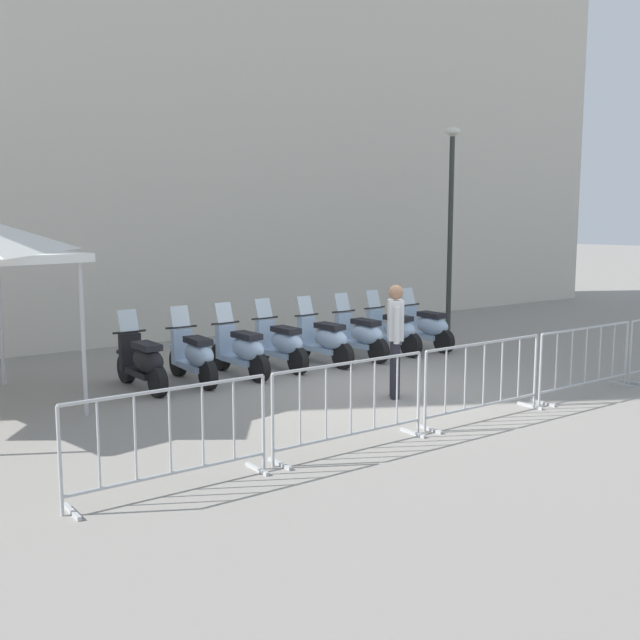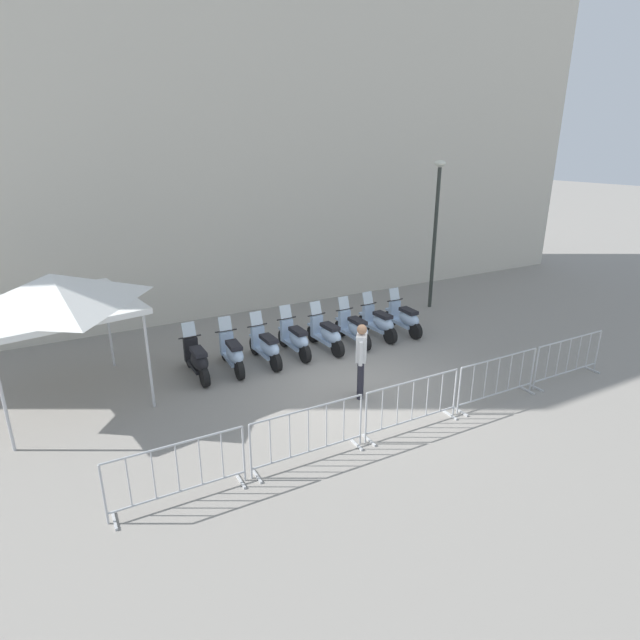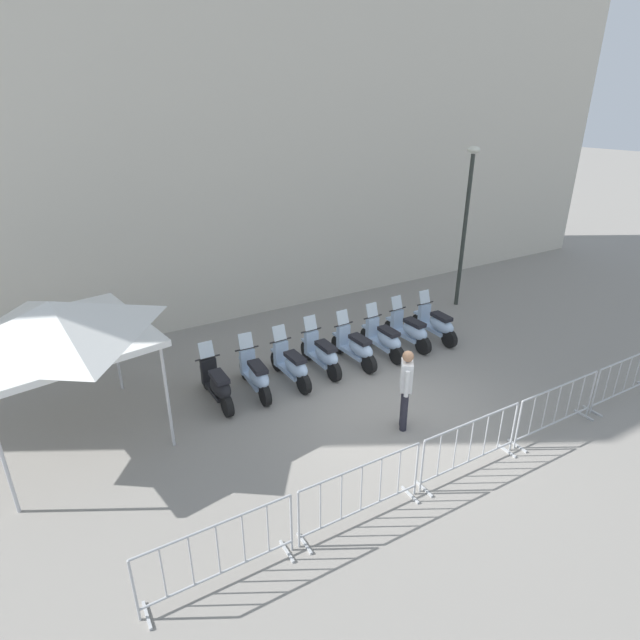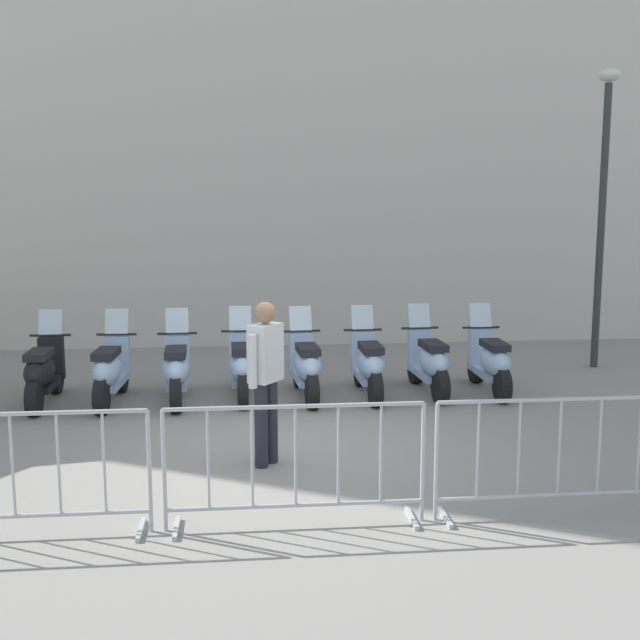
% 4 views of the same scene
% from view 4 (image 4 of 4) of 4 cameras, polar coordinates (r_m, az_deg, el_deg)
% --- Properties ---
extents(ground_plane, '(120.00, 120.00, 0.00)m').
position_cam_4_polar(ground_plane, '(8.93, -2.74, -9.29)').
color(ground_plane, gray).
extents(motorcycle_0, '(0.64, 1.72, 1.24)m').
position_cam_4_polar(motorcycle_0, '(11.24, -19.47, -3.63)').
color(motorcycle_0, black).
rests_on(motorcycle_0, ground).
extents(motorcycle_1, '(0.70, 1.71, 1.24)m').
position_cam_4_polar(motorcycle_1, '(11.04, -15.02, -3.65)').
color(motorcycle_1, black).
rests_on(motorcycle_1, ground).
extents(motorcycle_2, '(0.60, 1.72, 1.24)m').
position_cam_4_polar(motorcycle_2, '(10.92, -10.37, -3.62)').
color(motorcycle_2, black).
rests_on(motorcycle_2, ground).
extents(motorcycle_3, '(0.63, 1.72, 1.24)m').
position_cam_4_polar(motorcycle_3, '(11.01, -5.71, -3.42)').
color(motorcycle_3, black).
rests_on(motorcycle_3, ground).
extents(motorcycle_4, '(0.58, 1.73, 1.24)m').
position_cam_4_polar(motorcycle_4, '(10.95, -1.02, -3.45)').
color(motorcycle_4, black).
rests_on(motorcycle_4, ground).
extents(motorcycle_5, '(0.63, 1.72, 1.24)m').
position_cam_4_polar(motorcycle_5, '(11.07, 3.55, -3.32)').
color(motorcycle_5, black).
rests_on(motorcycle_5, ground).
extents(motorcycle_6, '(0.59, 1.72, 1.24)m').
position_cam_4_polar(motorcycle_6, '(11.33, 7.95, -3.12)').
color(motorcycle_6, black).
rests_on(motorcycle_6, ground).
extents(motorcycle_7, '(0.66, 1.72, 1.24)m').
position_cam_4_polar(motorcycle_7, '(11.52, 12.29, -3.03)').
color(motorcycle_7, black).
rests_on(motorcycle_7, ground).
extents(barrier_segment_1, '(2.20, 0.78, 1.07)m').
position_cam_4_polar(barrier_segment_1, '(7.00, -21.40, -10.50)').
color(barrier_segment_1, '#B2B5B7').
rests_on(barrier_segment_1, ground).
extents(barrier_segment_2, '(2.20, 0.78, 1.07)m').
position_cam_4_polar(barrier_segment_2, '(6.76, -1.79, -10.58)').
color(barrier_segment_2, '#B2B5B7').
rests_on(barrier_segment_2, ground).
extents(barrier_segment_3, '(2.20, 0.78, 1.07)m').
position_cam_4_polar(barrier_segment_3, '(7.29, 16.97, -9.53)').
color(barrier_segment_3, '#B2B5B7').
rests_on(barrier_segment_3, ground).
extents(street_lamp, '(0.36, 0.36, 4.82)m').
position_cam_4_polar(street_lamp, '(13.64, 19.89, 9.12)').
color(street_lamp, '#2D332D').
rests_on(street_lamp, ground).
extents(officer_near_row_end, '(0.42, 0.41, 1.73)m').
position_cam_4_polar(officer_near_row_end, '(8.16, -3.96, -3.90)').
color(officer_near_row_end, '#23232D').
rests_on(officer_near_row_end, ground).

